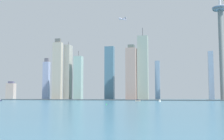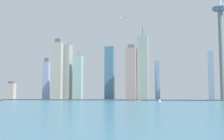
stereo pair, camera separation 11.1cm
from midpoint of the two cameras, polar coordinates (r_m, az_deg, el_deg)
waterfront_pier at (r=749.11m, az=0.15°, el=-6.04°), size 901.94×66.70×2.25m
observation_tower at (r=771.52m, az=21.15°, el=7.36°), size 40.00×40.00×369.68m
skyscraper_0 at (r=745.65m, az=3.93°, el=-0.70°), size 26.67×27.44×146.77m
skyscraper_2 at (r=804.93m, az=-0.50°, el=-0.63°), size 26.03×18.24×152.58m
skyscraper_3 at (r=826.61m, az=9.21°, el=-2.05°), size 13.63×12.30×113.03m
skyscraper_5 at (r=804.74m, az=-10.97°, el=-0.06°), size 25.95×14.69×172.94m
skyscraper_6 at (r=824.94m, az=-8.89°, el=-0.47°), size 17.03×27.03×169.30m
skyscraper_7 at (r=784.91m, az=19.40°, el=-1.09°), size 12.49×17.30×128.92m
skyscraper_8 at (r=883.88m, az=-8.86°, el=-2.34°), size 16.73×24.92×113.82m
skyscraper_9 at (r=898.29m, az=-13.14°, el=-1.97°), size 19.34×14.23×128.47m
skyscraper_10 at (r=857.92m, az=-11.02°, el=-3.48°), size 24.94×18.77×75.46m
skyscraper_11 at (r=803.12m, az=-6.83°, el=-1.62°), size 23.09×19.66×139.35m
skyscraper_12 at (r=755.73m, az=6.29°, el=0.43°), size 27.18×22.64×194.57m
skyscraper_13 at (r=966.66m, az=-19.76°, el=-4.01°), size 27.83×17.26×57.91m
boat_2 at (r=580.20m, az=9.61°, el=-6.17°), size 4.42×9.18×4.83m
boat_3 at (r=621.45m, az=5.26°, el=-6.18°), size 11.74×5.74×3.83m
boat_5 at (r=685.20m, az=-21.69°, el=-5.74°), size 6.97×6.58×10.03m
channel_buoy_0 at (r=387.08m, az=-1.14°, el=-6.91°), size 1.76×1.76×1.76m
airplane at (r=705.63m, az=2.16°, el=10.31°), size 21.03×21.05×7.47m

